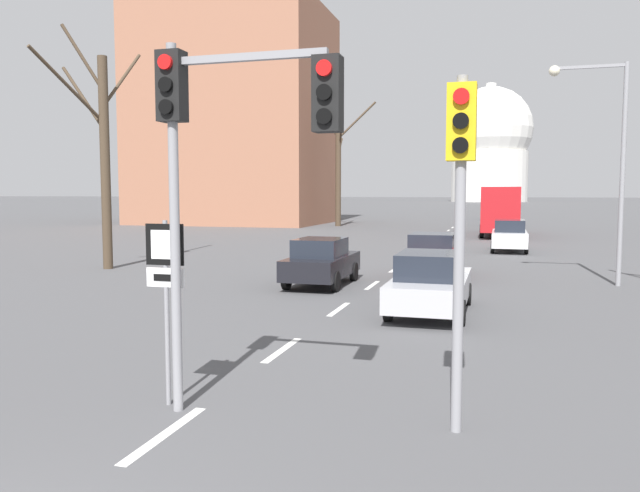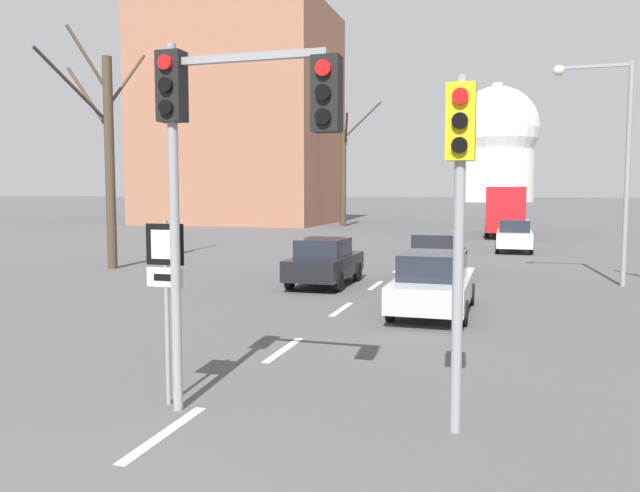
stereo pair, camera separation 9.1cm
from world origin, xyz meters
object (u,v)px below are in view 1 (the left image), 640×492
object	(u,v)px
traffic_signal_centre_tall	(224,133)
sedan_mid_centre	(433,255)
traffic_signal_near_right	(460,186)
sedan_distant_centre	(495,217)
sedan_near_left	(491,212)
sedan_far_right	(509,236)
route_sign_post	(166,279)
sedan_near_right	(431,283)
city_bus	(501,207)
sedan_far_left	(321,261)
street_lamp_right	(607,147)

from	to	relation	value
traffic_signal_centre_tall	sedan_mid_centre	world-z (taller)	traffic_signal_centre_tall
traffic_signal_near_right	sedan_distant_centre	size ratio (longest dim) A/B	1.05
sedan_near_left	sedan_far_right	world-z (taller)	sedan_near_left
route_sign_post	sedan_far_right	bearing A→B (deg)	79.07
traffic_signal_near_right	route_sign_post	bearing A→B (deg)	-178.12
sedan_mid_centre	route_sign_post	bearing A→B (deg)	-98.39
sedan_near_right	city_bus	size ratio (longest dim) A/B	0.42
traffic_signal_centre_tall	sedan_near_right	bearing A→B (deg)	77.07
sedan_near_left	sedan_mid_centre	size ratio (longest dim) A/B	1.07
sedan_near_right	sedan_far_left	distance (m)	5.59
sedan_far_right	city_bus	distance (m)	12.99
route_sign_post	city_bus	xyz separation A→B (m)	(4.61, 39.36, 0.18)
sedan_near_left	sedan_distant_centre	xyz separation A→B (m)	(0.64, -13.27, -0.06)
traffic_signal_near_right	sedan_near_right	xyz separation A→B (m)	(-1.20, 8.02, -2.41)
sedan_near_left	sedan_mid_centre	distance (m)	50.32
route_sign_post	sedan_far_left	bearing A→B (deg)	95.28
sedan_near_left	sedan_far_right	distance (m)	39.19
city_bus	sedan_mid_centre	bearing A→B (deg)	-95.59
sedan_mid_centre	sedan_distant_centre	size ratio (longest dim) A/B	0.95
traffic_signal_centre_tall	sedan_distant_centre	size ratio (longest dim) A/B	1.18
sedan_near_right	traffic_signal_centre_tall	bearing A→B (deg)	-102.93
traffic_signal_near_right	sedan_far_left	bearing A→B (deg)	113.90
sedan_far_right	route_sign_post	bearing A→B (deg)	-100.93
sedan_near_left	sedan_near_right	xyz separation A→B (m)	(-0.55, -57.43, -0.09)
city_bus	traffic_signal_centre_tall	bearing A→B (deg)	-95.17
sedan_distant_centre	city_bus	bearing A→B (deg)	-87.92
city_bus	sedan_near_left	bearing A→B (deg)	92.43
sedan_distant_centre	city_bus	distance (m)	13.03
traffic_signal_centre_tall	sedan_mid_centre	xyz separation A→B (m)	(1.22, 15.46, -3.11)
street_lamp_right	sedan_near_left	size ratio (longest dim) A/B	1.65
traffic_signal_near_right	sedan_near_right	distance (m)	8.46
sedan_far_right	sedan_near_left	bearing A→B (deg)	92.35
traffic_signal_centre_tall	city_bus	bearing A→B (deg)	84.83
traffic_signal_centre_tall	street_lamp_right	xyz separation A→B (m)	(6.94, 14.82, 0.69)
street_lamp_right	sedan_far_left	bearing A→B (deg)	-163.73
sedan_near_left	sedan_mid_centre	bearing A→B (deg)	-91.41
street_lamp_right	sedan_far_right	world-z (taller)	street_lamp_right
sedan_far_right	sedan_distant_centre	bearing A→B (deg)	92.14
sedan_near_right	sedan_distant_centre	size ratio (longest dim) A/B	1.04
traffic_signal_near_right	route_sign_post	xyz separation A→B (m)	(-4.15, -0.14, -1.34)
traffic_signal_near_right	city_bus	xyz separation A→B (m)	(0.46, 39.22, -1.16)
sedan_far_right	sedan_distant_centre	xyz separation A→B (m)	(-0.97, 25.88, -0.01)
sedan_mid_centre	sedan_far_left	world-z (taller)	sedan_mid_centre
route_sign_post	sedan_distant_centre	size ratio (longest dim) A/B	0.62
traffic_signal_centre_tall	sedan_near_right	distance (m)	9.10
sedan_mid_centre	city_bus	world-z (taller)	city_bus
route_sign_post	sedan_distant_centre	bearing A→B (deg)	85.48
sedan_far_left	city_bus	xyz separation A→B (m)	(5.72, 27.36, 1.24)
sedan_mid_centre	city_bus	size ratio (longest dim) A/B	0.38
sedan_far_right	street_lamp_right	bearing A→B (deg)	-76.33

